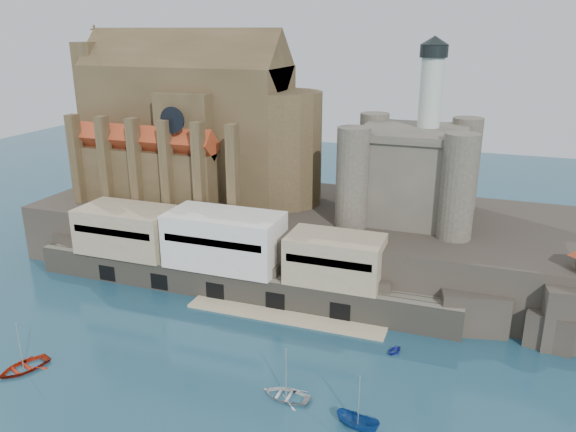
% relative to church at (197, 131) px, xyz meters
% --- Properties ---
extents(ground, '(300.00, 300.00, 0.00)m').
position_rel_church_xyz_m(ground, '(24.13, -41.85, -22.13)').
color(ground, '#183D4F').
rests_on(ground, ground).
extents(promontory, '(100.00, 36.00, 10.00)m').
position_rel_church_xyz_m(promontory, '(23.94, -2.48, -17.20)').
color(promontory, black).
rests_on(promontory, ground).
extents(quay, '(70.00, 12.00, 13.05)m').
position_rel_church_xyz_m(quay, '(13.94, -18.78, -16.06)').
color(quay, '#676152').
rests_on(quay, ground).
extents(church, '(47.00, 25.93, 30.51)m').
position_rel_church_xyz_m(church, '(0.00, 0.00, 0.00)').
color(church, '#473821').
rests_on(church, promontory).
extents(castle_keep, '(21.20, 21.20, 29.30)m').
position_rel_church_xyz_m(castle_keep, '(40.21, -0.78, -3.81)').
color(castle_keep, '#4D483C').
rests_on(castle_keep, promontory).
extents(boat_0, '(4.62, 2.87, 6.25)m').
position_rel_church_xyz_m(boat_0, '(0.09, -47.25, -22.13)').
color(boat_0, '#B4230B').
rests_on(boat_0, ground).
extents(boat_2, '(2.26, 2.22, 4.97)m').
position_rel_church_xyz_m(boat_2, '(41.70, -43.82, -22.13)').
color(boat_2, navy).
rests_on(boat_2, ground).
extents(boat_6, '(1.41, 4.12, 5.69)m').
position_rel_church_xyz_m(boat_6, '(32.76, -41.48, -22.13)').
color(boat_6, silver).
rests_on(boat_6, ground).
extents(boat_7, '(2.64, 2.26, 2.62)m').
position_rel_church_xyz_m(boat_7, '(42.96, -27.85, -22.13)').
color(boat_7, '#1C219F').
rests_on(boat_7, ground).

